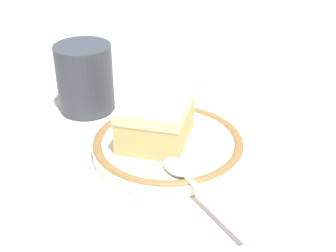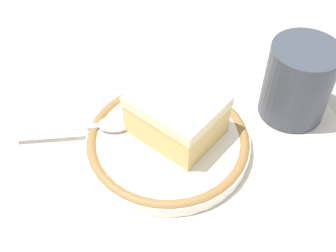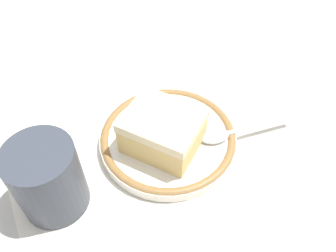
{
  "view_description": "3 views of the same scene",
  "coord_description": "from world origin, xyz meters",
  "px_view_note": "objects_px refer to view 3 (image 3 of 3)",
  "views": [
    {
      "loc": [
        0.31,
        -0.32,
        0.3
      ],
      "look_at": [
        -0.04,
        -0.03,
        0.04
      ],
      "focal_mm": 48.4,
      "sensor_mm": 36.0,
      "label": 1
    },
    {
      "loc": [
        0.04,
        0.26,
        0.37
      ],
      "look_at": [
        -0.04,
        -0.03,
        0.04
      ],
      "focal_mm": 45.91,
      "sensor_mm": 36.0,
      "label": 2
    },
    {
      "loc": [
        -0.17,
        -0.29,
        0.37
      ],
      "look_at": [
        -0.04,
        -0.03,
        0.04
      ],
      "focal_mm": 37.32,
      "sensor_mm": 36.0,
      "label": 3
    }
  ],
  "objects_px": {
    "cup": "(49,182)",
    "napkin": "(273,93)",
    "cake_slice": "(163,131)",
    "plate": "(168,138)",
    "spoon": "(229,133)"
  },
  "relations": [
    {
      "from": "cup",
      "to": "napkin",
      "type": "xyz_separation_m",
      "value": [
        0.34,
        0.03,
        -0.04
      ]
    },
    {
      "from": "napkin",
      "to": "cake_slice",
      "type": "bearing_deg",
      "value": -173.69
    },
    {
      "from": "plate",
      "to": "cup",
      "type": "height_order",
      "value": "cup"
    },
    {
      "from": "cup",
      "to": "napkin",
      "type": "bearing_deg",
      "value": 5.24
    },
    {
      "from": "spoon",
      "to": "napkin",
      "type": "height_order",
      "value": "spoon"
    },
    {
      "from": "plate",
      "to": "napkin",
      "type": "bearing_deg",
      "value": 4.03
    },
    {
      "from": "plate",
      "to": "napkin",
      "type": "height_order",
      "value": "plate"
    },
    {
      "from": "plate",
      "to": "cup",
      "type": "distance_m",
      "value": 0.16
    },
    {
      "from": "cup",
      "to": "plate",
      "type": "bearing_deg",
      "value": 6.68
    },
    {
      "from": "spoon",
      "to": "cake_slice",
      "type": "bearing_deg",
      "value": 163.25
    },
    {
      "from": "plate",
      "to": "spoon",
      "type": "height_order",
      "value": "spoon"
    },
    {
      "from": "cake_slice",
      "to": "plate",
      "type": "bearing_deg",
      "value": 36.67
    },
    {
      "from": "spoon",
      "to": "cup",
      "type": "height_order",
      "value": "cup"
    },
    {
      "from": "cake_slice",
      "to": "spoon",
      "type": "xyz_separation_m",
      "value": [
        0.08,
        -0.03,
        -0.02
      ]
    },
    {
      "from": "spoon",
      "to": "cup",
      "type": "bearing_deg",
      "value": 176.05
    }
  ]
}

